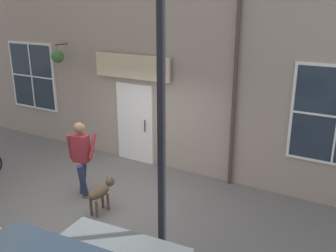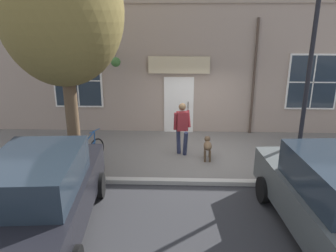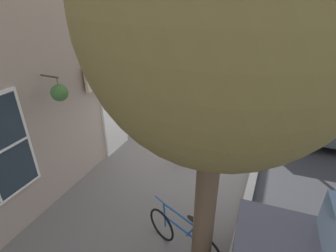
% 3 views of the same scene
% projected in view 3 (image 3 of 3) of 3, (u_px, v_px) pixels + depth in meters
% --- Properties ---
extents(ground_plane, '(90.00, 90.00, 0.00)m').
position_uv_depth(ground_plane, '(188.00, 153.00, 8.09)').
color(ground_plane, '#66605B').
extents(storefront_facade, '(0.95, 18.00, 4.79)m').
position_uv_depth(storefront_facade, '(117.00, 68.00, 7.79)').
color(storefront_facade, gray).
rests_on(storefront_facade, ground_plane).
extents(pedestrian_walking, '(0.60, 0.55, 1.69)m').
position_uv_depth(pedestrian_walking, '(184.00, 132.00, 7.20)').
color(pedestrian_walking, '#282D47').
rests_on(pedestrian_walking, ground_plane).
extents(dog_on_leash, '(0.97, 0.27, 0.66)m').
position_uv_depth(dog_on_leash, '(203.00, 139.00, 7.99)').
color(dog_on_leash, brown).
rests_on(dog_on_leash, ground_plane).
extents(street_tree_by_curb, '(3.31, 2.98, 6.13)m').
position_uv_depth(street_tree_by_curb, '(227.00, 21.00, 2.81)').
color(street_tree_by_curb, brown).
rests_on(street_tree_by_curb, ground_plane).
extents(leaning_bicycle, '(1.67, 0.56, 1.01)m').
position_uv_depth(leaning_bicycle, '(183.00, 236.00, 4.94)').
color(leaning_bicycle, black).
rests_on(leaning_bicycle, ground_plane).
extents(parked_car_far_end, '(4.43, 2.19, 1.75)m').
position_uv_depth(parked_car_far_end, '(324.00, 72.00, 12.71)').
color(parked_car_far_end, navy).
rests_on(parked_car_far_end, ground_plane).
extents(street_lamp, '(0.32, 0.32, 5.02)m').
position_uv_depth(street_lamp, '(273.00, 34.00, 8.00)').
color(street_lamp, black).
rests_on(street_lamp, ground_plane).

